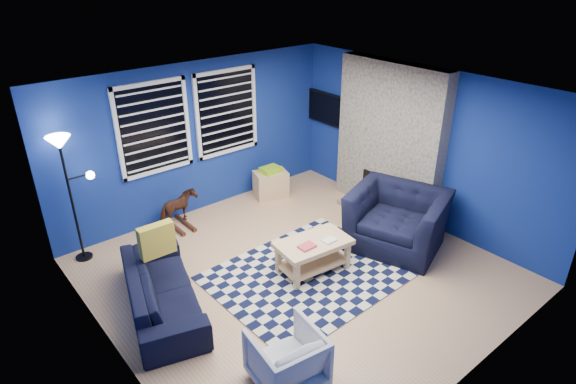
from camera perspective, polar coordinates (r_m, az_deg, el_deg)
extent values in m
plane|color=tan|center=(6.75, 1.18, -9.46)|extent=(5.00, 5.00, 0.00)
plane|color=white|center=(5.66, 1.42, 11.53)|extent=(5.00, 5.00, 0.00)
plane|color=navy|center=(8.00, -10.58, 6.20)|extent=(5.00, 0.00, 5.00)
plane|color=navy|center=(5.04, -20.93, -7.96)|extent=(0.00, 5.00, 5.00)
plane|color=navy|center=(7.84, 15.30, 5.27)|extent=(0.00, 5.00, 5.00)
cube|color=gray|center=(8.02, 11.87, 6.12)|extent=(0.26, 2.00, 2.50)
cube|color=black|center=(8.26, 10.69, 0.05)|extent=(0.04, 0.70, 0.60)
cube|color=gray|center=(8.31, 9.93, -2.12)|extent=(0.50, 1.20, 0.08)
cube|color=black|center=(7.56, -15.66, 7.28)|extent=(1.05, 0.02, 1.30)
cube|color=white|center=(7.37, -16.28, 12.25)|extent=(1.17, 0.05, 0.06)
cube|color=white|center=(7.79, -15.03, 2.54)|extent=(1.17, 0.05, 0.06)
cube|color=black|center=(8.14, -7.33, 9.38)|extent=(1.05, 0.02, 1.30)
cube|color=white|center=(7.96, -7.58, 14.05)|extent=(1.17, 0.05, 0.06)
cube|color=white|center=(8.35, -7.03, 4.90)|extent=(1.17, 0.05, 0.06)
cube|color=black|center=(8.97, 4.81, 9.77)|extent=(0.06, 1.00, 0.58)
cube|color=black|center=(8.95, 4.65, 9.73)|extent=(0.01, 0.92, 0.50)
cube|color=black|center=(6.69, 2.39, -9.77)|extent=(2.55, 2.06, 0.02)
imported|color=black|center=(6.17, -14.75, -11.08)|extent=(2.09, 1.29, 0.57)
imported|color=black|center=(7.29, 12.79, -3.20)|extent=(1.65, 1.54, 0.87)
imported|color=gray|center=(5.10, -0.16, -19.10)|extent=(0.75, 0.77, 0.62)
imported|color=#412215|center=(7.81, -12.87, -1.88)|extent=(0.43, 0.69, 0.54)
cube|color=#D6B278|center=(6.54, 3.03, -6.10)|extent=(1.06, 0.69, 0.07)
cube|color=#D6B278|center=(6.71, 2.97, -8.34)|extent=(0.96, 0.59, 0.03)
cube|color=#C63841|center=(6.38, 2.27, -6.46)|extent=(0.24, 0.18, 0.03)
cube|color=silver|center=(6.53, 4.91, -5.73)|extent=(0.19, 0.15, 0.02)
cube|color=#D6B278|center=(6.30, 1.49, -10.05)|extent=(0.07, 0.07, 0.40)
cube|color=#D6B278|center=(6.79, 6.91, -7.28)|extent=(0.07, 0.07, 0.40)
cube|color=#D6B278|center=(6.57, -1.08, -8.29)|extent=(0.07, 0.07, 0.40)
cube|color=#D6B278|center=(7.04, 4.30, -5.77)|extent=(0.07, 0.07, 0.40)
cube|color=#D6B278|center=(8.65, -2.05, 0.94)|extent=(0.66, 0.54, 0.48)
cube|color=black|center=(8.65, -2.05, 0.94)|extent=(0.58, 0.48, 0.38)
cube|color=#90C517|center=(8.53, -2.08, 2.66)|extent=(0.40, 0.35, 0.09)
cylinder|color=black|center=(7.62, -22.99, -7.07)|extent=(0.23, 0.23, 0.03)
cylinder|color=black|center=(7.22, -24.17, -1.33)|extent=(0.04, 0.04, 1.73)
cone|color=white|center=(6.88, -25.53, 5.29)|extent=(0.31, 0.31, 0.18)
sphere|color=white|center=(7.09, -22.39, 1.86)|extent=(0.12, 0.12, 0.12)
cube|color=gold|center=(6.18, -15.29, -5.52)|extent=(0.45, 0.15, 0.42)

